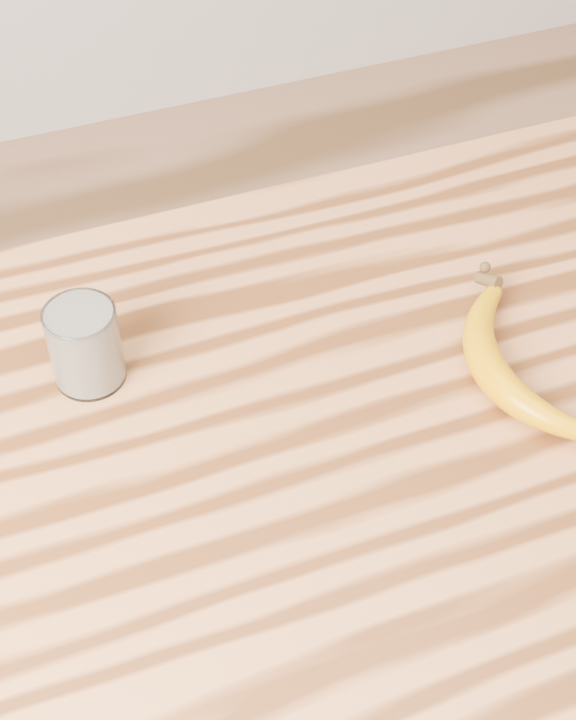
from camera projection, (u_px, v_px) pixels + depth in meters
name	position (u px, v px, depth m)	size (l,w,h in m)	color
room	(327.00, 28.00, 0.71)	(4.04, 4.04, 2.70)	#9F7352
table	(312.00, 499.00, 1.14)	(1.20, 0.80, 0.90)	#B7733E
smoothie_glass	(85.00, 345.00, 1.06)	(0.08, 0.08, 0.10)	white
banana	(488.00, 369.00, 1.07)	(0.12, 0.32, 0.04)	#D28C00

